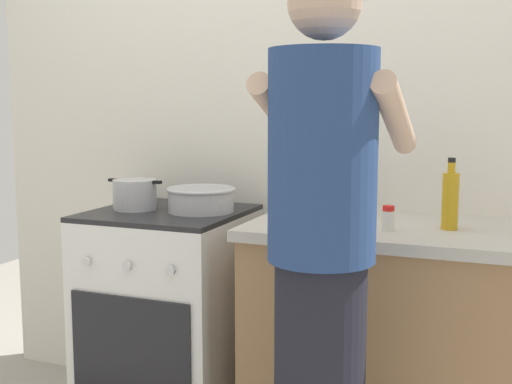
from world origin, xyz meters
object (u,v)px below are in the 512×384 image
at_px(utensil_crock, 347,192).
at_px(stove_range, 169,317).
at_px(oil_bottle, 450,200).
at_px(mixing_bowl, 201,199).
at_px(spice_bottle, 388,219).
at_px(pot, 135,194).
at_px(person, 321,274).

bearing_deg(utensil_crock, stove_range, -167.69).
height_order(stove_range, oil_bottle, oil_bottle).
xyz_separation_m(mixing_bowl, spice_bottle, (0.78, -0.12, -0.01)).
bearing_deg(spice_bottle, mixing_bowl, 171.00).
relative_size(pot, utensil_crock, 0.77).
relative_size(spice_bottle, person, 0.05).
distance_m(mixing_bowl, spice_bottle, 0.79).
distance_m(mixing_bowl, person, 0.92).
xyz_separation_m(stove_range, pot, (-0.14, -0.02, 0.51)).
xyz_separation_m(utensil_crock, oil_bottle, (0.40, -0.15, 0.01)).
distance_m(stove_range, person, 1.09).
xyz_separation_m(pot, spice_bottle, (1.06, -0.08, -0.02)).
relative_size(pot, person, 0.14).
xyz_separation_m(stove_range, utensil_crock, (0.71, 0.15, 0.54)).
relative_size(mixing_bowl, oil_bottle, 1.12).
height_order(mixing_bowl, utensil_crock, utensil_crock).
xyz_separation_m(pot, person, (0.96, -0.57, -0.10)).
relative_size(oil_bottle, person, 0.15).
bearing_deg(person, stove_range, 144.30).
distance_m(spice_bottle, oil_bottle, 0.23).
relative_size(mixing_bowl, person, 0.16).
relative_size(stove_range, utensil_crock, 2.82).
relative_size(stove_range, spice_bottle, 10.35).
bearing_deg(mixing_bowl, spice_bottle, -9.00).
bearing_deg(utensil_crock, spice_bottle, -50.12).
height_order(spice_bottle, person, person).
height_order(mixing_bowl, person, person).
bearing_deg(mixing_bowl, stove_range, -169.16).
bearing_deg(utensil_crock, mixing_bowl, -167.32).
distance_m(stove_range, mixing_bowl, 0.52).
distance_m(utensil_crock, spice_bottle, 0.33).
xyz_separation_m(stove_range, spice_bottle, (0.92, -0.10, 0.49)).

